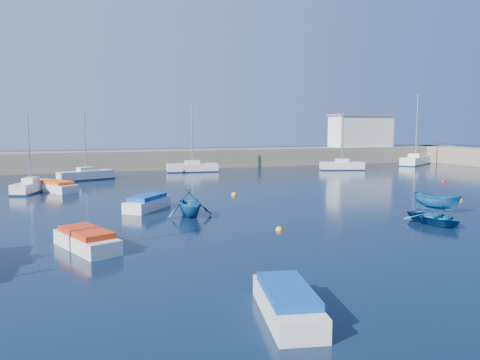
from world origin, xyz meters
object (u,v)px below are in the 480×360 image
object	(u,v)px
harbor_office	(361,132)
sailboat_5	(86,175)
sailboat_3	(31,186)
dinghy_right	(437,202)
motorboat_1	(147,203)
sailboat_7	(342,166)
motorboat_0	(86,240)
dinghy_center	(435,218)
sailboat_6	(192,167)
motorboat_2	(56,186)
dinghy_left	(189,203)
motorboat_3	(287,302)
sailboat_8	(415,160)

from	to	relation	value
harbor_office	sailboat_5	distance (m)	45.05
sailboat_3	dinghy_right	size ratio (longest dim) A/B	1.98
motorboat_1	sailboat_7	bearing A→B (deg)	74.57
motorboat_0	dinghy_center	size ratio (longest dim) A/B	1.25
sailboat_6	sailboat_7	world-z (taller)	sailboat_6
sailboat_3	motorboat_2	size ratio (longest dim) A/B	1.39
motorboat_2	dinghy_left	xyz separation A→B (m)	(8.59, -15.82, 0.43)
sailboat_6	motorboat_1	world-z (taller)	sailboat_6
motorboat_1	motorboat_3	distance (m)	20.67
harbor_office	sailboat_3	distance (m)	52.51
dinghy_center	sailboat_3	bearing A→B (deg)	133.52
dinghy_center	motorboat_3	bearing A→B (deg)	-149.11
sailboat_3	sailboat_7	xyz separation A→B (m)	(38.43, 9.05, 0.08)
motorboat_3	dinghy_right	xyz separation A→B (m)	(18.01, 12.98, 0.21)
sailboat_8	motorboat_3	world-z (taller)	sailboat_8
motorboat_0	motorboat_2	bearing A→B (deg)	73.34
sailboat_6	motorboat_2	size ratio (longest dim) A/B	1.74
sailboat_5	motorboat_3	distance (m)	41.96
harbor_office	motorboat_3	xyz separation A→B (m)	(-38.98, -52.71, -4.64)
sailboat_5	motorboat_2	size ratio (longest dim) A/B	1.60
harbor_office	dinghy_right	size ratio (longest dim) A/B	2.86
sailboat_7	dinghy_left	bearing A→B (deg)	149.57
dinghy_center	dinghy_right	size ratio (longest dim) A/B	1.08
harbor_office	dinghy_center	size ratio (longest dim) A/B	2.65
motorboat_1	motorboat_2	distance (m)	13.87
motorboat_3	dinghy_right	bearing A→B (deg)	48.02
sailboat_5	dinghy_center	bearing A→B (deg)	-169.42
harbor_office	dinghy_left	xyz separation A→B (m)	(-37.84, -35.57, -4.20)
sailboat_7	sailboat_8	bearing A→B (deg)	-58.98
harbor_office	motorboat_2	xyz separation A→B (m)	(-46.42, -19.75, -4.63)
sailboat_8	motorboat_2	bearing A→B (deg)	70.91
sailboat_7	sailboat_8	distance (m)	16.13
sailboat_3	dinghy_left	bearing A→B (deg)	-35.75
sailboat_3	dinghy_left	xyz separation A→B (m)	(10.69, -16.05, 0.36)
motorboat_1	motorboat_2	size ratio (longest dim) A/B	0.86
sailboat_5	motorboat_2	distance (m)	9.25
harbor_office	dinghy_center	xyz separation A→B (m)	(-24.32, -43.18, -4.71)
motorboat_0	sailboat_6	bearing A→B (deg)	46.59
sailboat_8	dinghy_right	distance (m)	42.40
harbor_office	dinghy_left	size ratio (longest dim) A/B	2.93
motorboat_1	harbor_office	bearing A→B (deg)	77.45
motorboat_3	dinghy_center	xyz separation A→B (m)	(14.66, 9.53, -0.07)
motorboat_3	sailboat_7	bearing A→B (deg)	67.88
motorboat_2	dinghy_left	bearing A→B (deg)	-92.88
harbor_office	motorboat_0	bearing A→B (deg)	-136.68
dinghy_left	sailboat_7	bearing A→B (deg)	38.52
harbor_office	sailboat_6	world-z (taller)	sailboat_6
harbor_office	dinghy_center	world-z (taller)	harbor_office
motorboat_2	motorboat_3	world-z (taller)	motorboat_2
sailboat_5	dinghy_left	world-z (taller)	sailboat_5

